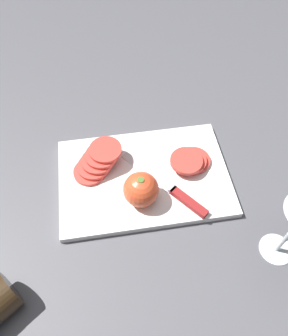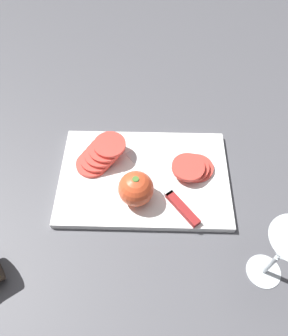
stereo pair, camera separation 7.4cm
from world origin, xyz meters
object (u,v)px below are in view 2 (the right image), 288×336
Objects in this scene: wine_glass at (285,250)px; tomato_slice_stack_near at (101,154)px; tomato_slice_stack_far at (193,168)px; knife at (174,200)px; whole_tomato at (136,189)px.

wine_glass is 0.44m from tomato_slice_stack_near.
tomato_slice_stack_near is (-0.35, 0.25, -0.08)m from wine_glass.
tomato_slice_stack_near is 0.22m from tomato_slice_stack_far.
tomato_slice_stack_near is at bearing 18.99° from knife.
wine_glass is 2.21× the size of whole_tomato.
tomato_slice_stack_near is at bearing 143.81° from wine_glass.
whole_tomato is at bearing 46.10° from knife.
knife is (0.08, -0.01, -0.03)m from whole_tomato.
wine_glass reaches higher than tomato_slice_stack_far.
tomato_slice_stack_near is at bearing 173.11° from tomato_slice_stack_far.
wine_glass is 0.28m from tomato_slice_stack_far.
tomato_slice_stack_far is at bearing -66.80° from knife.
knife is 0.20m from tomato_slice_stack_near.
tomato_slice_stack_far is (-0.13, 0.23, -0.09)m from wine_glass.
whole_tomato is 0.78× the size of tomato_slice_stack_far.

